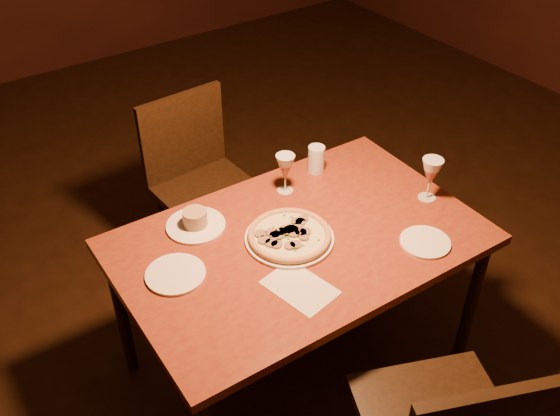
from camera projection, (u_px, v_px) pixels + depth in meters
floor at (317, 376)px, 2.59m from camera, size 7.00×7.00×0.00m
dining_table at (299, 251)px, 2.26m from camera, size 1.30×0.86×0.69m
chair_far at (200, 179)px, 2.86m from camera, size 0.44×0.44×0.87m
pizza_plate at (289, 236)px, 2.21m from camera, size 0.32×0.32×0.03m
ramekin_saucer at (195, 222)px, 2.26m from camera, size 0.22×0.22×0.07m
wine_glass_far at (285, 174)px, 2.40m from camera, size 0.07×0.07×0.16m
wine_glass_right at (430, 179)px, 2.36m from camera, size 0.08×0.08×0.18m
water_tumbler at (316, 159)px, 2.53m from camera, size 0.07×0.07×0.11m
side_plate_left at (175, 274)px, 2.07m from camera, size 0.20×0.20×0.01m
side_plate_near at (425, 242)px, 2.20m from camera, size 0.18×0.18×0.01m
menu_card at (300, 287)px, 2.03m from camera, size 0.20×0.26×0.00m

